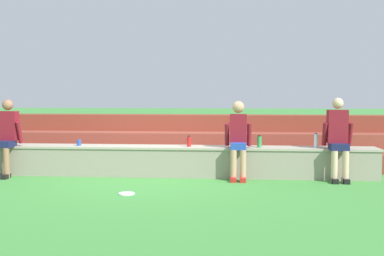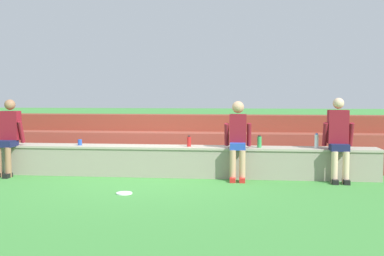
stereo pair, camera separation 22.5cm
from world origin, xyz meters
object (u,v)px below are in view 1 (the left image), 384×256
Objects in this scene: plastic_cup_left_end at (79,143)px; water_bottle_center_gap at (316,141)px; person_left_of_center at (238,137)px; person_center at (338,136)px; person_far_left at (6,135)px; water_bottle_near_left at (189,141)px; water_bottle_mid_right at (259,142)px; frisbee at (127,194)px.

water_bottle_center_gap is at bearing -0.06° from plastic_cup_left_end.
person_left_of_center is 12.63× the size of plastic_cup_left_end.
person_left_of_center is 1.76m from person_center.
person_far_left is 6.08m from person_center.
water_bottle_center_gap is (5.73, 0.22, -0.08)m from person_far_left.
water_bottle_near_left is at bearing 179.54° from water_bottle_center_gap.
person_left_of_center is 6.34× the size of water_bottle_mid_right.
person_center is 2.68m from water_bottle_near_left.
water_bottle_mid_right is 2.72m from frisbee.
water_bottle_near_left is 2.10m from plastic_cup_left_end.
person_left_of_center is at bearing 38.14° from frisbee.
person_left_of_center is 0.45m from water_bottle_mid_right.
person_far_left reaches higher than plastic_cup_left_end.
person_left_of_center is at bearing -179.90° from person_center.
water_bottle_center_gap is at bearing -0.46° from water_bottle_near_left.
water_bottle_near_left is 2.32m from water_bottle_center_gap.
person_left_of_center is at bearing -172.13° from water_bottle_center_gap.
water_bottle_mid_right is 3.40m from plastic_cup_left_end.
person_center reaches higher than person_far_left.
person_far_left is 1.34m from plastic_cup_left_end.
person_left_of_center is at bearing -13.30° from water_bottle_near_left.
person_far_left is 6.45× the size of water_bottle_mid_right.
plastic_cup_left_end is at bearing 9.60° from person_far_left.
frisbee is at bearing -27.46° from person_far_left.
person_far_left is 0.98× the size of person_center.
water_bottle_near_left is (-1.30, 0.02, -0.01)m from water_bottle_mid_right.
person_far_left is at bearing -179.70° from person_left_of_center.
frisbee is at bearing -141.86° from person_left_of_center.
plastic_cup_left_end is (-3.00, 0.20, -0.15)m from person_left_of_center.
water_bottle_mid_right reaches higher than plastic_cup_left_end.
person_far_left is at bearing -177.83° from water_bottle_center_gap.
person_left_of_center is at bearing -3.81° from plastic_cup_left_end.
person_far_left is 5.74m from water_bottle_center_gap.
water_bottle_near_left is 1.90m from frisbee.
person_left_of_center is 5.66× the size of frisbee.
person_far_left is 12.85× the size of plastic_cup_left_end.
water_bottle_mid_right is (4.71, 0.22, -0.11)m from person_far_left.
frisbee is at bearing -117.77° from water_bottle_near_left.
person_left_of_center is 1.43m from water_bottle_center_gap.
person_far_left is at bearing -177.34° from water_bottle_mid_right.
person_left_of_center reaches higher than water_bottle_center_gap.
water_bottle_mid_right is at bearing 36.22° from frisbee.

